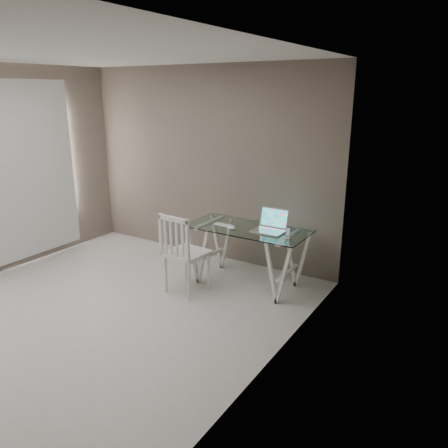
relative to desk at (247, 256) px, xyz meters
name	(u,v)px	position (x,y,z in m)	size (l,w,h in m)	color
room	(75,158)	(-1.08, -1.59, 1.33)	(4.50, 4.52, 2.71)	beige
desk	(247,256)	(0.00, 0.00, 0.00)	(1.50, 0.70, 0.75)	silver
chair	(182,250)	(-0.53, -0.64, 0.17)	(0.49, 0.49, 1.00)	white
laptop	(271,226)	(0.29, 0.06, 0.42)	(0.37, 0.32, 0.26)	silver
keyboard	(224,225)	(-0.30, -0.07, 0.37)	(0.27, 0.12, 0.01)	silver
mouse	(231,228)	(-0.15, -0.15, 0.38)	(0.12, 0.07, 0.04)	white
phone_dock	(288,235)	(0.57, -0.08, 0.40)	(0.07, 0.07, 0.12)	white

